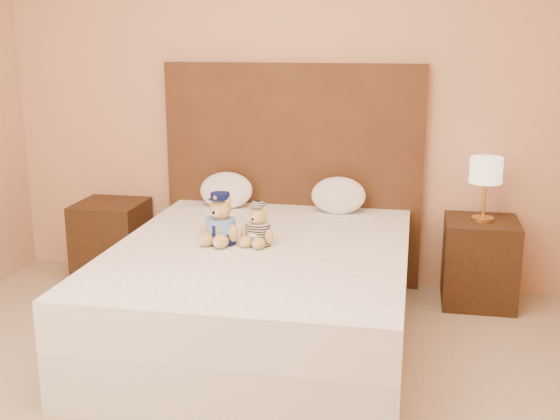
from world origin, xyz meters
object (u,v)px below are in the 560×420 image
object	(u,v)px
pillow_left	(226,189)
nightstand_right	(479,262)
teddy_police	(221,219)
lamp	(486,174)
teddy_prisoner	(258,225)
pillow_right	(338,194)
bed	(261,293)
nightstand_left	(112,240)

from	to	relation	value
pillow_left	nightstand_right	bearing A→B (deg)	-1.03
teddy_police	lamp	bearing A→B (deg)	42.91
teddy_prisoner	pillow_right	world-z (taller)	pillow_right
teddy_police	pillow_right	bearing A→B (deg)	70.29
bed	nightstand_left	bearing A→B (deg)	147.38
bed	pillow_left	size ratio (longest dim) A/B	5.54
pillow_left	lamp	bearing A→B (deg)	-1.03
teddy_prisoner	pillow_left	bearing A→B (deg)	130.75
teddy_police	nightstand_right	bearing A→B (deg)	42.91
teddy_police	pillow_left	world-z (taller)	teddy_police
pillow_left	pillow_right	distance (m)	0.76
nightstand_right	lamp	size ratio (longest dim) A/B	1.38
teddy_prisoner	pillow_right	size ratio (longest dim) A/B	0.65
bed	pillow_left	xyz separation A→B (m)	(-0.42, 0.83, 0.40)
teddy_police	pillow_left	size ratio (longest dim) A/B	0.79
teddy_police	pillow_right	xyz separation A→B (m)	(0.56, 0.82, -0.02)
bed	teddy_police	world-z (taller)	teddy_police
bed	nightstand_left	xyz separation A→B (m)	(-1.25, 0.80, -0.00)
nightstand_left	nightstand_right	bearing A→B (deg)	0.00
teddy_prisoner	pillow_right	distance (m)	0.89
lamp	teddy_police	xyz separation A→B (m)	(-1.48, -0.79, -0.16)
nightstand_left	pillow_right	distance (m)	1.64
nightstand_left	pillow_right	xyz separation A→B (m)	(1.59, 0.03, 0.40)
lamp	teddy_police	distance (m)	1.68
pillow_right	bed	bearing A→B (deg)	-112.08
nightstand_right	lamp	distance (m)	0.57
pillow_right	pillow_left	bearing A→B (deg)	180.00
pillow_left	nightstand_left	bearing A→B (deg)	-177.93
nightstand_left	teddy_police	bearing A→B (deg)	-37.77
lamp	teddy_police	size ratio (longest dim) A/B	1.40
lamp	pillow_right	bearing A→B (deg)	178.12
nightstand_left	lamp	world-z (taller)	lamp
lamp	teddy_police	world-z (taller)	lamp
nightstand_left	teddy_prisoner	bearing A→B (deg)	-32.41
nightstand_right	teddy_police	size ratio (longest dim) A/B	1.93
pillow_left	teddy_prisoner	bearing A→B (deg)	-63.67
bed	teddy_police	xyz separation A→B (m)	(-0.23, 0.01, 0.42)
lamp	teddy_prisoner	xyz separation A→B (m)	(-1.27, -0.78, -0.18)
teddy_prisoner	lamp	bearing A→B (deg)	46.12
nightstand_left	teddy_prisoner	world-z (taller)	teddy_prisoner
bed	pillow_right	xyz separation A→B (m)	(0.34, 0.83, 0.40)
bed	lamp	distance (m)	1.59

